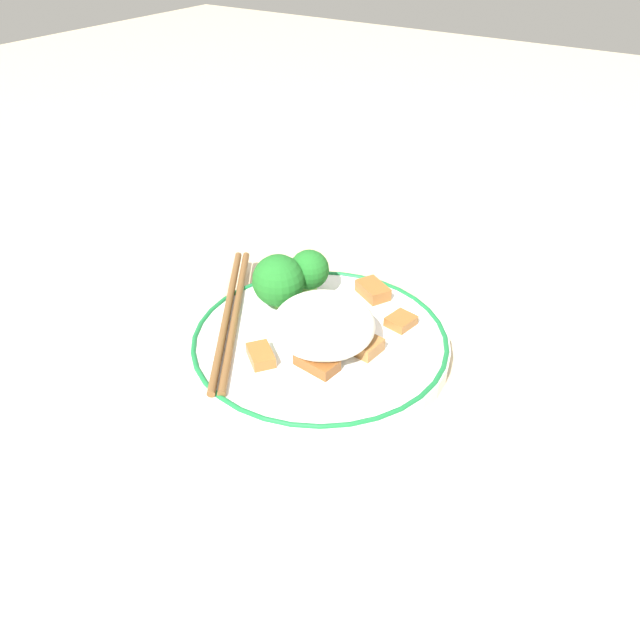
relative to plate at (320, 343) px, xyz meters
name	(u,v)px	position (x,y,z in m)	size (l,w,h in m)	color
ground_plane	(320,352)	(0.00, 0.00, -0.01)	(3.00, 3.00, 0.00)	#C6B28E
plate	(320,343)	(0.00, 0.00, 0.00)	(0.24, 0.24, 0.02)	white
rice_mound	(324,324)	(0.01, -0.01, 0.03)	(0.09, 0.09, 0.05)	white
broccoli_back_left	(309,271)	(-0.05, 0.05, 0.04)	(0.04, 0.04, 0.05)	#72AD4C
broccoli_back_center	(278,281)	(-0.06, 0.02, 0.04)	(0.05, 0.05, 0.06)	#72AD4C
meat_near_front	(373,290)	(0.01, 0.09, 0.01)	(0.04, 0.04, 0.01)	#995B28
meat_near_left	(349,319)	(0.01, 0.03, 0.01)	(0.04, 0.04, 0.01)	brown
meat_near_right	(366,346)	(0.05, 0.01, 0.01)	(0.03, 0.03, 0.01)	#9E6633
meat_near_back	(261,355)	(-0.03, -0.06, 0.01)	(0.04, 0.03, 0.01)	#995B28
meat_on_rice_edge	(317,363)	(0.02, -0.04, 0.01)	(0.04, 0.03, 0.01)	brown
meat_mid_left	(401,321)	(0.05, 0.06, 0.01)	(0.03, 0.03, 0.01)	#995B28
chopsticks	(231,314)	(-0.09, -0.02, 0.01)	(0.15, 0.20, 0.01)	brown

